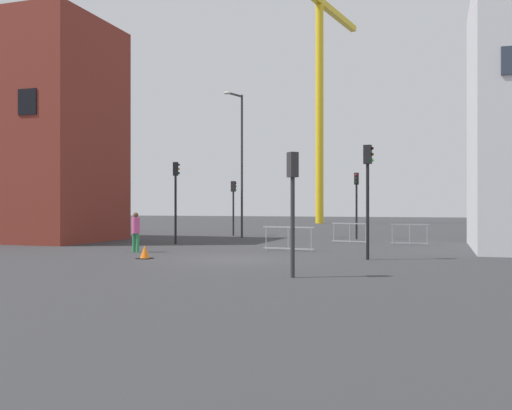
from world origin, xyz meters
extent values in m
plane|color=#333335|center=(0.00, 0.00, 0.00)|extent=(160.00, 160.00, 0.00)
cube|color=maroon|center=(-15.12, 6.89, 6.16)|extent=(9.69, 6.65, 12.31)
cube|color=black|center=(-12.21, 3.53, 7.22)|extent=(1.10, 0.06, 1.30)
cylinder|color=yellow|center=(-5.31, 42.50, 12.27)|extent=(0.90, 0.90, 24.54)
cube|color=yellow|center=(-4.73, 45.40, 24.94)|extent=(3.98, 16.71, 0.70)
cylinder|color=#2D2D30|center=(-4.27, 13.37, 4.45)|extent=(0.14, 0.14, 8.91)
cube|color=#2D2D30|center=(-4.49, 12.65, 8.81)|extent=(0.54, 1.46, 0.10)
ellipsoid|color=silver|center=(-4.71, 11.94, 8.79)|extent=(0.44, 0.24, 0.16)
cylinder|color=black|center=(4.90, 1.40, 1.78)|extent=(0.12, 0.12, 3.56)
cube|color=black|center=(4.90, 1.40, 3.91)|extent=(0.30, 0.27, 0.70)
sphere|color=#390605|center=(5.07, 1.38, 4.13)|extent=(0.11, 0.11, 0.11)
sphere|color=#3C2905|center=(5.07, 1.38, 3.91)|extent=(0.11, 0.11, 0.11)
sphere|color=green|center=(5.07, 1.38, 3.69)|extent=(0.11, 0.11, 0.11)
cylinder|color=black|center=(2.75, 14.02, 1.63)|extent=(0.12, 0.12, 3.26)
cube|color=black|center=(2.75, 14.02, 3.61)|extent=(0.25, 0.29, 0.70)
sphere|color=red|center=(2.74, 13.84, 3.83)|extent=(0.11, 0.11, 0.11)
sphere|color=#3C2905|center=(2.74, 13.84, 3.61)|extent=(0.11, 0.11, 0.11)
sphere|color=#07330F|center=(2.74, 13.84, 3.39)|extent=(0.11, 0.11, 0.11)
cylinder|color=#232326|center=(-5.58, 15.39, 1.47)|extent=(0.12, 0.12, 2.93)
cube|color=#232326|center=(-5.58, 15.39, 3.28)|extent=(0.28, 0.24, 0.70)
sphere|color=#390605|center=(-5.41, 15.39, 3.50)|extent=(0.11, 0.11, 0.11)
sphere|color=#3C2905|center=(-5.41, 15.39, 3.28)|extent=(0.11, 0.11, 0.11)
sphere|color=green|center=(-5.41, 15.39, 3.06)|extent=(0.11, 0.11, 0.11)
cylinder|color=black|center=(-5.63, 6.85, 1.78)|extent=(0.12, 0.12, 3.57)
cube|color=black|center=(-5.63, 6.85, 3.92)|extent=(0.36, 0.34, 0.70)
sphere|color=#390605|center=(-5.48, 6.93, 4.14)|extent=(0.11, 0.11, 0.11)
sphere|color=#F2A514|center=(-5.48, 6.93, 3.92)|extent=(0.11, 0.11, 0.11)
sphere|color=#07330F|center=(-5.48, 6.93, 3.70)|extent=(0.11, 0.11, 0.11)
cylinder|color=#2D2D30|center=(3.52, -4.46, 1.40)|extent=(0.12, 0.12, 2.80)
cube|color=#2D2D30|center=(3.52, -4.46, 3.15)|extent=(0.37, 0.37, 0.70)
sphere|color=#390605|center=(3.41, -4.33, 3.37)|extent=(0.11, 0.11, 0.11)
sphere|color=#F2A514|center=(3.41, -4.33, 3.15)|extent=(0.11, 0.11, 0.11)
sphere|color=#07330F|center=(3.41, -4.33, 2.93)|extent=(0.11, 0.11, 0.11)
cylinder|color=#2D844C|center=(-4.88, 1.65, 0.41)|extent=(0.14, 0.14, 0.82)
cylinder|color=#2D844C|center=(-5.08, 1.68, 0.41)|extent=(0.14, 0.14, 0.82)
cylinder|color=#D14C8C|center=(-4.98, 1.67, 1.16)|extent=(0.34, 0.34, 0.68)
sphere|color=brown|center=(-4.98, 1.67, 1.61)|extent=(0.22, 0.22, 0.22)
cube|color=gray|center=(6.01, 9.82, 1.05)|extent=(1.89, 0.10, 0.06)
cube|color=gray|center=(6.01, 9.82, 0.10)|extent=(1.89, 0.10, 0.06)
cylinder|color=gray|center=(5.16, 9.80, 0.53)|extent=(0.04, 0.04, 1.05)
cylinder|color=gray|center=(6.01, 9.82, 0.53)|extent=(0.04, 0.04, 1.05)
cylinder|color=gray|center=(6.86, 9.84, 0.53)|extent=(0.04, 0.04, 1.05)
cube|color=#9EA0A5|center=(2.90, 10.32, 1.05)|extent=(1.94, 0.34, 0.06)
cube|color=#9EA0A5|center=(2.90, 10.32, 0.10)|extent=(1.94, 0.34, 0.06)
cylinder|color=#9EA0A5|center=(2.03, 10.45, 0.53)|extent=(0.04, 0.04, 1.05)
cylinder|color=#9EA0A5|center=(2.90, 10.32, 0.53)|extent=(0.04, 0.04, 1.05)
cylinder|color=#9EA0A5|center=(3.76, 10.19, 0.53)|extent=(0.04, 0.04, 1.05)
cube|color=#9EA0A5|center=(1.06, 4.44, 1.05)|extent=(2.39, 0.36, 0.06)
cube|color=#9EA0A5|center=(1.06, 4.44, 0.10)|extent=(2.39, 0.36, 0.06)
cylinder|color=#9EA0A5|center=(-0.01, 4.58, 0.53)|extent=(0.04, 0.04, 1.05)
cylinder|color=#9EA0A5|center=(1.06, 4.44, 0.53)|extent=(0.04, 0.04, 1.05)
cylinder|color=#9EA0A5|center=(2.13, 4.30, 0.53)|extent=(0.04, 0.04, 1.05)
cube|color=black|center=(-3.15, -0.82, 0.01)|extent=(0.50, 0.50, 0.03)
cone|color=orange|center=(-3.15, -0.82, 0.25)|extent=(0.39, 0.39, 0.51)
camera|label=1|loc=(7.40, -19.71, 2.01)|focal=39.51mm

